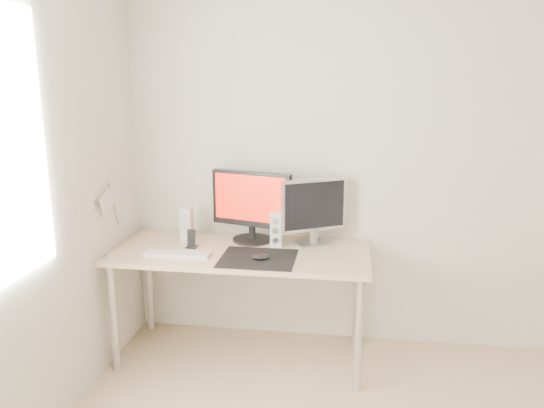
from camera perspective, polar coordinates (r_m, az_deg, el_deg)
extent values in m
plane|color=white|center=(3.52, 12.82, 4.37)|extent=(3.50, 0.00, 3.50)
cube|color=black|center=(3.19, -1.51, -5.85)|extent=(0.45, 0.40, 0.00)
ellipsoid|color=black|center=(3.15, -1.25, -5.69)|extent=(0.10, 0.06, 0.04)
cube|color=#D1B587|center=(3.35, -3.36, -5.23)|extent=(1.60, 0.70, 0.03)
cylinder|color=silver|center=(3.46, -16.66, -11.71)|extent=(0.05, 0.05, 0.70)
cylinder|color=silver|center=(3.16, 9.26, -13.78)|extent=(0.05, 0.05, 0.70)
cylinder|color=silver|center=(3.94, -13.10, -8.28)|extent=(0.05, 0.05, 0.70)
cylinder|color=silver|center=(3.68, 9.18, -9.67)|extent=(0.05, 0.05, 0.70)
cylinder|color=black|center=(3.53, -2.15, -3.84)|extent=(0.32, 0.32, 0.02)
cylinder|color=black|center=(3.51, -2.16, -2.78)|extent=(0.05, 0.05, 0.12)
cube|color=black|center=(3.44, -2.24, 0.53)|extent=(0.54, 0.19, 0.36)
cube|color=red|center=(3.42, -2.43, 0.61)|extent=(0.48, 0.14, 0.30)
cube|color=#A8A8AA|center=(3.46, 4.39, -4.23)|extent=(0.27, 0.25, 0.01)
cube|color=#AFAFB1|center=(3.44, 4.41, -3.32)|extent=(0.06, 0.06, 0.10)
cube|color=#BABABC|center=(3.39, 4.47, -0.08)|extent=(0.41, 0.25, 0.34)
cube|color=black|center=(3.37, 4.63, -0.16)|extent=(0.36, 0.20, 0.30)
cube|color=white|center=(3.54, -9.15, -2.17)|extent=(0.07, 0.08, 0.23)
cylinder|color=silver|center=(3.52, -9.32, -3.33)|extent=(0.04, 0.01, 0.04)
cylinder|color=#B2B2B4|center=(3.50, -9.36, -2.35)|extent=(0.04, 0.01, 0.04)
cylinder|color=silver|center=(3.48, -9.40, -1.36)|extent=(0.04, 0.01, 0.04)
cube|color=white|center=(3.39, 0.48, -2.70)|extent=(0.07, 0.08, 0.23)
cylinder|color=silver|center=(3.36, 0.38, -3.92)|extent=(0.04, 0.01, 0.04)
cylinder|color=#AEAEB0|center=(3.35, 0.38, -2.90)|extent=(0.04, 0.01, 0.04)
cylinder|color=#B5B6B8|center=(3.33, 0.38, -1.87)|extent=(0.04, 0.01, 0.04)
cube|color=silver|center=(3.30, -10.12, -5.35)|extent=(0.42, 0.12, 0.01)
cube|color=white|center=(3.30, -10.13, -5.22)|extent=(0.40, 0.11, 0.01)
cube|color=black|center=(3.42, -8.64, -4.55)|extent=(0.07, 0.06, 0.01)
cube|color=black|center=(3.41, -8.68, -3.59)|extent=(0.05, 0.02, 0.11)
cylinder|color=#A57F54|center=(3.44, -16.70, 0.01)|extent=(0.01, 0.10, 0.29)
cube|color=white|center=(3.35, -17.36, 0.31)|extent=(0.00, 0.19, 0.15)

